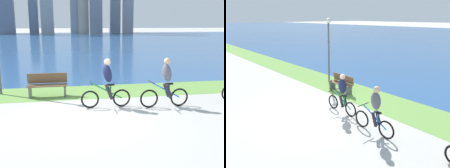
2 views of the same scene
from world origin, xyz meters
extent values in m
plane|color=#B2AFA8|center=(0.00, 0.00, 0.00)|extent=(300.00, 300.00, 0.00)
cube|color=#6B9947|center=(0.00, 3.07, 0.00)|extent=(120.00, 2.27, 0.01)
cube|color=#2D568C|center=(0.00, 40.31, 0.00)|extent=(300.00, 72.22, 0.00)
torus|color=black|center=(0.24, 0.87, 0.30)|extent=(0.60, 0.06, 0.60)
torus|color=black|center=(1.31, 0.87, 0.30)|extent=(0.60, 0.06, 0.60)
cylinder|color=#268C4C|center=(0.80, 0.87, 0.58)|extent=(1.04, 0.04, 0.59)
cylinder|color=#268C4C|center=(0.93, 0.87, 0.53)|extent=(0.04, 0.04, 0.45)
cube|color=black|center=(0.93, 0.87, 0.77)|extent=(0.24, 0.10, 0.05)
cylinder|color=black|center=(0.29, 0.87, 0.85)|extent=(0.03, 0.52, 0.03)
ellipsoid|color=#1E234C|center=(0.83, 0.87, 1.15)|extent=(0.40, 0.36, 0.65)
sphere|color=beige|center=(0.83, 0.87, 1.53)|extent=(0.22, 0.22, 0.22)
cylinder|color=#26262D|center=(0.88, 0.77, 0.53)|extent=(0.27, 0.11, 0.49)
cylinder|color=#26262D|center=(0.88, 0.97, 0.53)|extent=(0.27, 0.11, 0.49)
torus|color=black|center=(2.18, 0.58, 0.31)|extent=(0.63, 0.06, 0.63)
torus|color=black|center=(3.24, 0.58, 0.31)|extent=(0.63, 0.06, 0.63)
cylinder|color=blue|center=(2.74, 0.58, 0.59)|extent=(1.03, 0.04, 0.60)
cylinder|color=blue|center=(2.87, 0.58, 0.54)|extent=(0.04, 0.04, 0.46)
cube|color=black|center=(2.87, 0.58, 0.80)|extent=(0.24, 0.10, 0.05)
cylinder|color=black|center=(2.23, 0.58, 0.88)|extent=(0.03, 0.52, 0.03)
ellipsoid|color=#595966|center=(2.76, 0.58, 1.18)|extent=(0.40, 0.36, 0.65)
sphere|color=#D8AD84|center=(2.76, 0.58, 1.56)|extent=(0.22, 0.22, 0.22)
cylinder|color=#26262D|center=(2.82, 0.48, 0.56)|extent=(0.27, 0.11, 0.49)
cylinder|color=#26262D|center=(2.82, 0.68, 0.56)|extent=(0.27, 0.11, 0.49)
cube|color=brown|center=(-1.22, 2.57, 0.45)|extent=(1.50, 0.45, 0.04)
cube|color=brown|center=(-1.22, 2.76, 0.70)|extent=(1.50, 0.11, 0.40)
cube|color=#595960|center=(-0.57, 2.57, 0.23)|extent=(0.08, 0.37, 0.45)
cube|color=#595960|center=(-1.87, 2.57, 0.23)|extent=(0.08, 0.37, 0.45)
cube|color=slate|center=(-7.94, 66.46, 4.39)|extent=(2.00, 4.14, 8.78)
cube|color=#8C939E|center=(4.76, 70.70, 6.92)|extent=(2.46, 3.59, 13.84)
cube|color=#ADA899|center=(5.73, 69.24, 7.17)|extent=(4.38, 3.34, 14.34)
camera|label=1|loc=(-0.54, -7.78, 2.76)|focal=43.65mm
camera|label=2|loc=(6.94, -4.68, 3.79)|focal=34.94mm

